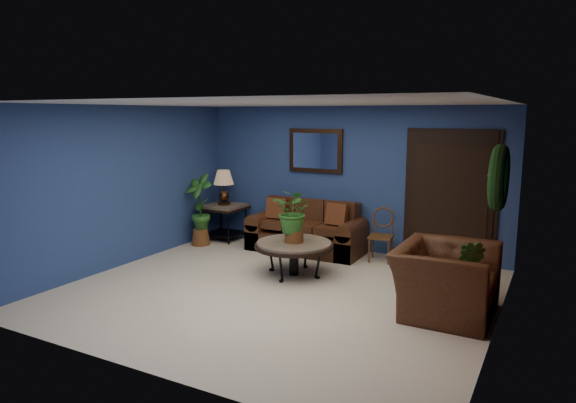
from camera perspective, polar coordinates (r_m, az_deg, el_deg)
The scene contains 18 objects.
floor at distance 7.04m, azimuth -1.25°, elevation -9.92°, with size 5.50×5.50×0.00m, color beige.
wall_back at distance 8.96m, azimuth 6.62°, elevation 2.51°, with size 5.50×0.04×2.50m, color navy.
wall_left at distance 8.41m, azimuth -17.82°, elevation 1.63°, with size 0.04×5.00×2.50m, color navy.
wall_right_brick at distance 5.90m, azimuth 22.65°, elevation -1.97°, with size 0.04×5.00×2.50m, color maroon.
ceiling at distance 6.63m, azimuth -1.34°, elevation 10.86°, with size 5.50×5.00×0.02m, color white.
crown_molding at distance 5.79m, azimuth 23.13°, elevation 9.56°, with size 0.03×5.00×0.14m, color white.
wall_mirror at distance 9.12m, azimuth 3.07°, elevation 5.65°, with size 1.02×0.06×0.77m, color #452715.
closet_door at distance 8.48m, azimuth 17.57°, elevation 0.34°, with size 1.44×0.06×2.18m, color black.
wreath at distance 5.88m, azimuth 22.41°, elevation 2.46°, with size 0.72×0.72×0.16m, color black.
sofa at distance 8.97m, azimuth 2.21°, elevation -3.64°, with size 1.99×0.86×0.89m.
coffee_table at distance 7.60m, azimuth 0.67°, elevation -4.94°, with size 1.17×1.17×0.50m.
end_table at distance 9.78m, azimuth -7.09°, elevation -1.25°, with size 0.73×0.73×0.67m.
table_lamp at distance 9.69m, azimuth -7.16°, elevation 2.03°, with size 0.38×0.38×0.63m.
side_chair at distance 8.48m, azimuth 10.38°, elevation -3.22°, with size 0.42×0.42×0.87m.
armchair at distance 6.46m, azimuth 17.07°, elevation -8.36°, with size 1.26×1.10×0.82m, color #482614.
coffee_plant at distance 7.49m, azimuth 0.68°, elevation -1.28°, with size 0.65×0.58×0.79m.
floor_plant at distance 6.64m, azimuth 19.22°, elevation -7.48°, with size 0.41×0.34×0.88m.
tall_plant at distance 9.41m, azimuth -9.76°, elevation -0.64°, with size 0.62×0.48×1.31m.
Camera 1 is at (3.27, -5.77, 2.37)m, focal length 32.00 mm.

